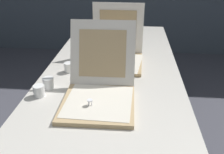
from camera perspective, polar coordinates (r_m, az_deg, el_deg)
The scene contains 6 objects.
table at distance 1.62m, azimuth -0.17°, elevation -0.58°, with size 0.87×2.31×0.73m.
pizza_box_front at distance 1.29m, azimuth -2.95°, elevation -3.23°, with size 0.37×0.49×0.36m.
pizza_box_middle at distance 1.74m, azimuth 0.88°, elevation 5.05°, with size 0.38×0.38×0.38m.
cup_white_mid at distance 1.63m, azimuth -9.72°, elevation 2.18°, with size 0.06×0.06×0.06m, color white.
cup_white_near_center at distance 1.46m, azimuth -14.23°, elevation -1.32°, with size 0.06×0.06×0.06m, color white.
cup_white_near_left at distance 1.39m, azimuth -16.21°, elevation -3.03°, with size 0.06×0.06×0.06m, color white.
Camera 1 is at (0.13, -0.80, 1.42)m, focal length 40.27 mm.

